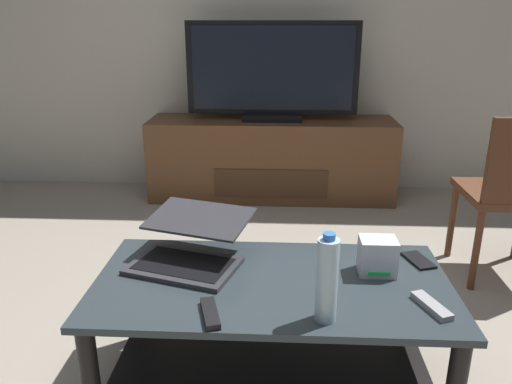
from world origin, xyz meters
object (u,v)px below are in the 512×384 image
at_px(television, 272,74).
at_px(laptop, 190,246).
at_px(cell_phone, 418,260).
at_px(router_box, 377,256).
at_px(water_bottle_near, 327,280).
at_px(media_cabinet, 272,159).
at_px(tv_remote, 432,306).
at_px(coffee_table, 272,315).
at_px(soundbar_remote, 210,313).

xyz_separation_m(television, laptop, (-0.26, -2.00, -0.42)).
distance_m(television, cell_phone, 2.10).
xyz_separation_m(router_box, water_bottle_near, (-0.21, -0.30, 0.07)).
relative_size(media_cabinet, water_bottle_near, 6.48).
distance_m(media_cabinet, tv_remote, 2.37).
bearing_deg(router_box, tv_remote, -59.71).
distance_m(water_bottle_near, cell_phone, 0.56).
xyz_separation_m(television, tv_remote, (0.55, -2.28, -0.48)).
bearing_deg(coffee_table, television, 91.29).
bearing_deg(router_box, laptop, 175.70).
bearing_deg(media_cabinet, cell_phone, -73.31).
bearing_deg(television, water_bottle_near, -84.82).
relative_size(coffee_table, laptop, 2.55).
xyz_separation_m(laptop, router_box, (0.68, -0.05, 0.00)).
bearing_deg(soundbar_remote, media_cabinet, 71.42).
height_order(laptop, soundbar_remote, laptop).
bearing_deg(router_box, water_bottle_near, -124.20).
bearing_deg(coffee_table, router_box, 11.67).
distance_m(television, router_box, 2.14).
xyz_separation_m(laptop, tv_remote, (0.81, -0.28, -0.05)).
height_order(television, water_bottle_near, television).
distance_m(coffee_table, tv_remote, 0.55).
bearing_deg(television, router_box, -78.45).
height_order(coffee_table, television, television).
height_order(television, soundbar_remote, television).
bearing_deg(tv_remote, laptop, 139.41).
height_order(cell_phone, soundbar_remote, soundbar_remote).
distance_m(television, soundbar_remote, 2.41).
relative_size(tv_remote, soundbar_remote, 1.00).
relative_size(router_box, soundbar_remote, 0.82).
xyz_separation_m(media_cabinet, water_bottle_near, (0.21, -2.38, 0.29)).
relative_size(media_cabinet, soundbar_remote, 11.48).
distance_m(television, water_bottle_near, 2.39).
distance_m(router_box, water_bottle_near, 0.37).
distance_m(coffee_table, soundbar_remote, 0.33).
distance_m(media_cabinet, television, 0.64).
height_order(media_cabinet, laptop, laptop).
bearing_deg(media_cabinet, tv_remote, -76.51).
relative_size(laptop, router_box, 3.70).
bearing_deg(water_bottle_near, coffee_table, 126.19).
bearing_deg(soundbar_remote, router_box, 13.50).
bearing_deg(media_cabinet, coffee_table, -88.72).
relative_size(coffee_table, water_bottle_near, 4.35).
height_order(water_bottle_near, cell_phone, water_bottle_near).
relative_size(router_box, cell_phone, 0.94).
height_order(coffee_table, water_bottle_near, water_bottle_near).
bearing_deg(water_bottle_near, cell_phone, 46.31).
distance_m(television, laptop, 2.06).
relative_size(television, tv_remote, 7.74).
distance_m(coffee_table, cell_phone, 0.59).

